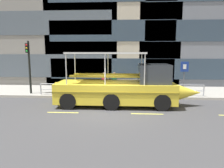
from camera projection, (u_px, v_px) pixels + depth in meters
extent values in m
plane|color=#3D3D3F|center=(106.00, 110.00, 12.42)|extent=(120.00, 120.00, 0.00)
cube|color=#99968E|center=(111.00, 91.00, 17.93)|extent=(32.00, 4.80, 0.18)
cube|color=#B2ADA3|center=(109.00, 97.00, 15.48)|extent=(32.00, 0.18, 0.18)
cube|color=#DBD64C|center=(63.00, 112.00, 11.86)|extent=(1.80, 0.12, 0.01)
cube|color=#DBD64C|center=(147.00, 114.00, 11.59)|extent=(1.80, 0.12, 0.01)
cube|color=#4C5660|center=(54.00, 66.00, 20.71)|extent=(11.64, 0.06, 2.29)
cube|color=#4C5660|center=(52.00, 23.00, 20.08)|extent=(11.64, 0.06, 2.29)
cube|color=#2D3D4C|center=(112.00, 69.00, 20.42)|extent=(12.20, 0.06, 2.01)
cube|color=#2D3D4C|center=(112.00, 31.00, 19.87)|extent=(12.20, 0.06, 2.01)
cube|color=slate|center=(193.00, 1.00, 22.90)|extent=(12.20, 8.19, 18.11)
cube|color=#2D3D4C|center=(203.00, 69.00, 19.92)|extent=(11.23, 0.06, 1.99)
cube|color=#2D3D4C|center=(205.00, 31.00, 19.37)|extent=(11.23, 0.06, 1.99)
cylinder|color=#9EA0A8|center=(120.00, 85.00, 15.63)|extent=(12.34, 0.07, 0.07)
cylinder|color=#9EA0A8|center=(120.00, 90.00, 15.69)|extent=(12.34, 0.06, 0.06)
cylinder|color=#9EA0A8|center=(41.00, 89.00, 16.04)|extent=(0.09, 0.09, 0.83)
cylinder|color=#9EA0A8|center=(67.00, 89.00, 15.92)|extent=(0.09, 0.09, 0.83)
cylinder|color=#9EA0A8|center=(93.00, 90.00, 15.81)|extent=(0.09, 0.09, 0.83)
cylinder|color=#9EA0A8|center=(120.00, 90.00, 15.69)|extent=(0.09, 0.09, 0.83)
cylinder|color=#9EA0A8|center=(148.00, 90.00, 15.57)|extent=(0.09, 0.09, 0.83)
cylinder|color=#9EA0A8|center=(176.00, 91.00, 15.46)|extent=(0.09, 0.09, 0.83)
cylinder|color=#9EA0A8|center=(204.00, 91.00, 15.34)|extent=(0.09, 0.09, 0.83)
cylinder|color=black|center=(30.00, 68.00, 16.24)|extent=(0.16, 0.16, 4.11)
cube|color=black|center=(27.00, 48.00, 15.82)|extent=(0.24, 0.20, 0.72)
sphere|color=red|center=(26.00, 45.00, 15.67)|extent=(0.14, 0.14, 0.14)
sphere|color=gold|center=(27.00, 48.00, 15.71)|extent=(0.14, 0.14, 0.14)
sphere|color=green|center=(27.00, 51.00, 15.74)|extent=(0.14, 0.14, 0.14)
cylinder|color=#4C4F54|center=(184.00, 78.00, 15.89)|extent=(0.08, 0.08, 2.51)
cube|color=navy|center=(185.00, 67.00, 15.70)|extent=(0.60, 0.04, 0.76)
cube|color=white|center=(185.00, 67.00, 15.68)|extent=(0.24, 0.01, 0.36)
cube|color=yellow|center=(115.00, 92.00, 13.39)|extent=(7.46, 2.55, 1.23)
cone|color=yellow|center=(187.00, 93.00, 13.13)|extent=(1.68, 1.17, 1.17)
cylinder|color=yellow|center=(59.00, 91.00, 13.61)|extent=(0.37, 1.17, 1.17)
cube|color=olive|center=(114.00, 93.00, 12.09)|extent=(7.46, 0.04, 0.12)
sphere|color=white|center=(194.00, 92.00, 13.10)|extent=(0.22, 0.22, 0.22)
cube|color=#33383D|center=(154.00, 74.00, 13.08)|extent=(1.87, 2.14, 1.17)
cube|color=silver|center=(107.00, 53.00, 13.05)|extent=(4.85, 2.34, 0.10)
cylinder|color=#B2B2B7|center=(142.00, 67.00, 14.17)|extent=(0.07, 0.07, 1.81)
cylinder|color=#B2B2B7|center=(145.00, 70.00, 11.96)|extent=(0.07, 0.07, 1.81)
cylinder|color=#B2B2B7|center=(108.00, 67.00, 14.30)|extent=(0.07, 0.07, 1.81)
cylinder|color=#B2B2B7|center=(105.00, 70.00, 12.09)|extent=(0.07, 0.07, 1.81)
cylinder|color=#B2B2B7|center=(75.00, 67.00, 14.43)|extent=(0.07, 0.07, 1.81)
cylinder|color=#B2B2B7|center=(66.00, 69.00, 12.22)|extent=(0.07, 0.07, 1.81)
cube|color=olive|center=(107.00, 74.00, 13.87)|extent=(4.46, 0.28, 0.12)
cube|color=olive|center=(106.00, 76.00, 12.66)|extent=(4.46, 0.28, 0.12)
cylinder|color=black|center=(156.00, 95.00, 14.45)|extent=(1.00, 0.28, 1.00)
cylinder|color=black|center=(162.00, 103.00, 12.14)|extent=(1.00, 0.28, 1.00)
cylinder|color=black|center=(113.00, 94.00, 14.62)|extent=(1.00, 0.28, 1.00)
cylinder|color=black|center=(111.00, 102.00, 12.31)|extent=(1.00, 0.28, 1.00)
cylinder|color=black|center=(77.00, 94.00, 14.77)|extent=(1.00, 0.28, 1.00)
cylinder|color=black|center=(68.00, 101.00, 12.46)|extent=(1.00, 0.28, 1.00)
cylinder|color=#47423D|center=(169.00, 90.00, 16.07)|extent=(0.09, 0.09, 0.75)
cylinder|color=#47423D|center=(171.00, 89.00, 16.14)|extent=(0.09, 0.09, 0.75)
cube|color=navy|center=(171.00, 81.00, 16.01)|extent=(0.32, 0.29, 0.53)
cylinder|color=navy|center=(169.00, 82.00, 15.93)|extent=(0.06, 0.06, 0.48)
cylinder|color=navy|center=(172.00, 82.00, 16.10)|extent=(0.06, 0.06, 0.48)
sphere|color=tan|center=(171.00, 76.00, 15.95)|extent=(0.20, 0.20, 0.20)
cylinder|color=#1E2338|center=(115.00, 87.00, 16.94)|extent=(0.10, 0.10, 0.81)
cylinder|color=#1E2338|center=(113.00, 87.00, 16.85)|extent=(0.10, 0.10, 0.81)
cube|color=#236B47|center=(114.00, 79.00, 16.79)|extent=(0.35, 0.32, 0.58)
cylinder|color=#236B47|center=(116.00, 79.00, 16.90)|extent=(0.07, 0.07, 0.52)
cylinder|color=#236B47|center=(112.00, 79.00, 16.69)|extent=(0.07, 0.07, 0.52)
sphere|color=#936B4C|center=(114.00, 74.00, 16.73)|extent=(0.22, 0.22, 0.22)
cylinder|color=#47423D|center=(103.00, 88.00, 16.85)|extent=(0.10, 0.10, 0.81)
cylinder|color=#47423D|center=(105.00, 88.00, 16.74)|extent=(0.10, 0.10, 0.81)
cube|color=maroon|center=(104.00, 79.00, 16.69)|extent=(0.34, 0.34, 0.57)
cylinder|color=maroon|center=(102.00, 79.00, 16.84)|extent=(0.07, 0.07, 0.51)
cylinder|color=maroon|center=(106.00, 80.00, 16.55)|extent=(0.07, 0.07, 0.51)
sphere|color=tan|center=(104.00, 74.00, 16.63)|extent=(0.22, 0.22, 0.22)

